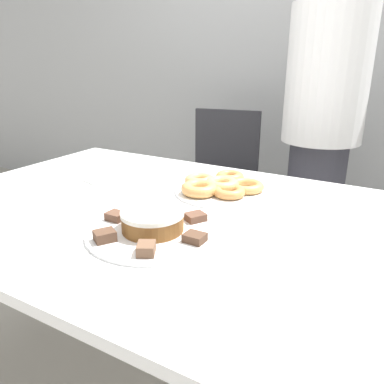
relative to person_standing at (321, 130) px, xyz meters
The scene contains 20 objects.
wall_back 0.80m from the person_standing, 104.87° to the left, with size 8.00×0.05×2.60m.
table 1.03m from the person_standing, 99.51° to the right, with size 1.78×1.07×0.73m.
person_standing is the anchor object (origin of this frame).
office_chair_left 0.69m from the person_standing, behind, with size 0.51×0.51×0.89m.
plate_cake 1.19m from the person_standing, 99.12° to the right, with size 0.36×0.36×0.01m.
plate_donuts 0.80m from the person_standing, 102.14° to the right, with size 0.33×0.33×0.01m.
frosted_cake 1.18m from the person_standing, 99.12° to the right, with size 0.17×0.17×0.06m.
lamington_0 1.17m from the person_standing, 92.76° to the right, with size 0.05×0.05×0.02m.
lamington_1 1.06m from the person_standing, 96.44° to the right, with size 0.07×0.07×0.02m.
lamington_2 1.08m from the person_standing, 103.37° to the right, with size 0.06×0.06×0.03m.
lamington_3 1.21m from the person_standing, 105.30° to the right, with size 0.05×0.04×0.02m.
lamington_4 1.31m from the person_standing, 101.31° to the right, with size 0.06×0.07×0.03m.
lamington_5 1.29m from the person_standing, 95.56° to the right, with size 0.06×0.06×0.03m.
donut_0 0.80m from the person_standing, 102.14° to the right, with size 0.12×0.12×0.04m.
donut_1 0.84m from the person_standing, 98.27° to the right, with size 0.11×0.11×0.03m.
donut_2 0.75m from the person_standing, 97.16° to the right, with size 0.13×0.13×0.03m.
donut_3 0.70m from the person_standing, 105.20° to the right, with size 0.11×0.11×0.04m.
donut_4 0.81m from the person_standing, 108.85° to the right, with size 0.11×0.11×0.04m.
donut_5 0.88m from the person_standing, 104.17° to the right, with size 0.12×0.12×0.04m.
napkin 1.09m from the person_standing, 125.21° to the right, with size 0.16×0.14×0.01m.
Camera 1 is at (0.52, -0.90, 1.17)m, focal length 35.00 mm.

